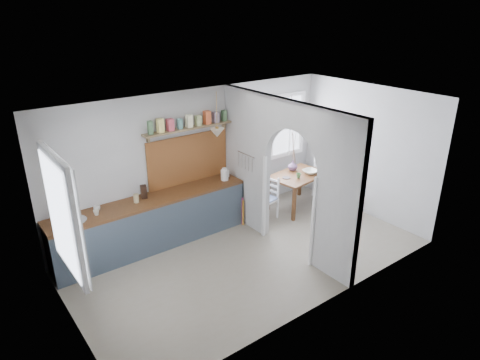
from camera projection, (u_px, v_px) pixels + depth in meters
floor at (250, 256)px, 7.27m from camera, size 5.80×3.20×0.01m
ceiling at (252, 104)px, 6.28m from camera, size 5.80×3.20×0.01m
walls at (251, 186)px, 6.78m from camera, size 5.81×3.21×2.60m
partition at (281, 166)px, 7.15m from camera, size 0.12×3.20×2.60m
kitchen_window at (61, 216)px, 5.04m from camera, size 0.10×1.16×1.50m
nook_window at (272, 128)px, 8.82m from camera, size 1.76×0.10×1.30m
counter at (152, 222)px, 7.45m from camera, size 3.50×0.60×0.90m
sink at (73, 221)px, 6.54m from camera, size 0.40×0.40×0.02m
backsplash at (189, 159)px, 7.81m from camera, size 1.65×0.03×0.90m
shelf at (189, 125)px, 7.49m from camera, size 1.75×0.20×0.21m
pendant_lamp at (217, 133)px, 7.49m from camera, size 0.26×0.26×0.16m
utensil_rail at (246, 155)px, 7.72m from camera, size 0.02×0.50×0.02m
dining_table at (297, 191)px, 8.90m from camera, size 1.28×0.94×0.74m
chair_left at (265, 199)px, 8.40m from camera, size 0.45×0.45×0.86m
chair_right at (326, 176)px, 9.40m from camera, size 0.49×0.49×0.95m
kettle at (225, 174)px, 8.01m from camera, size 0.22×0.19×0.23m
mug_a at (96, 213)px, 6.69m from camera, size 0.10×0.10×0.09m
mug_b at (97, 208)px, 6.84m from camera, size 0.11×0.11×0.08m
knife_block at (144, 192)px, 7.28m from camera, size 0.13×0.16×0.21m
jar at (136, 198)px, 7.11m from camera, size 0.11×0.11×0.15m
towel_magenta at (242, 212)px, 8.21m from camera, size 0.02×0.03×0.58m
towel_orange at (243, 213)px, 8.20m from camera, size 0.02×0.03×0.55m
bowl at (310, 172)px, 8.80m from camera, size 0.32×0.32×0.07m
table_cup at (299, 176)px, 8.58m from camera, size 0.13×0.13×0.09m
plate at (286, 178)px, 8.58m from camera, size 0.19×0.19×0.01m
vase at (293, 166)px, 8.94m from camera, size 0.26×0.26×0.21m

